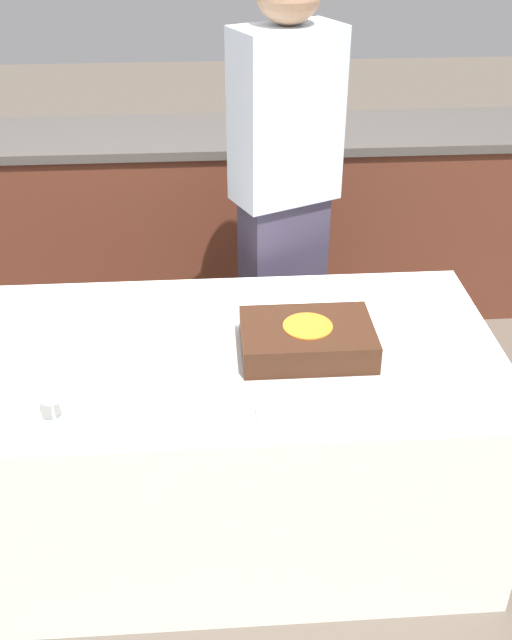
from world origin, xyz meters
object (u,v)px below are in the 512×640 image
(wine_glass, at_px, (49,387))
(person_cutting_cake, at_px, (284,200))
(cake, at_px, (307,340))
(plate_stack, at_px, (62,329))

(wine_glass, distance_m, person_cutting_cake, 1.22)
(person_cutting_cake, bearing_deg, wine_glass, 30.12)
(cake, height_order, person_cutting_cake, person_cutting_cake)
(plate_stack, height_order, person_cutting_cake, person_cutting_cake)
(cake, xyz_separation_m, plate_stack, (-0.75, 0.14, -0.02))
(cake, distance_m, wine_glass, 0.77)
(plate_stack, xyz_separation_m, wine_glass, (0.04, -0.42, 0.09))
(wine_glass, xyz_separation_m, person_cutting_cake, (0.71, 0.99, 0.08))
(cake, distance_m, plate_stack, 0.76)
(person_cutting_cake, bearing_deg, plate_stack, 12.77)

